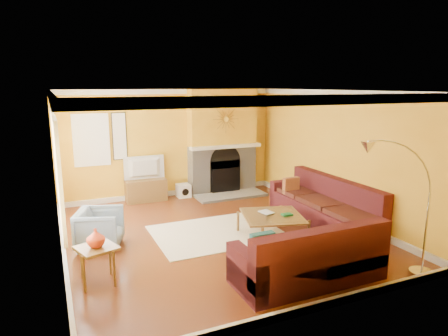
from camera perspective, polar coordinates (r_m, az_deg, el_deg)
name	(u,v)px	position (r m, az deg, el deg)	size (l,w,h in m)	color
floor	(216,234)	(7.77, -1.12, -9.44)	(5.50, 6.00, 0.02)	brown
ceiling	(216,90)	(7.24, -1.21, 11.05)	(5.50, 6.00, 0.02)	white
wall_back	(170,143)	(10.19, -7.71, 3.50)	(5.50, 0.02, 2.70)	yellow
wall_front	(314,211)	(4.84, 12.79, -6.02)	(5.50, 0.02, 2.70)	yellow
wall_left	(55,179)	(6.84, -23.02, -1.44)	(0.02, 6.00, 2.70)	yellow
wall_right	(336,155)	(8.81, 15.65, 1.86)	(0.02, 6.00, 2.70)	yellow
baseboard	(216,231)	(7.75, -1.12, -8.95)	(5.50, 6.00, 0.12)	white
crown_molding	(216,94)	(7.24, -1.21, 10.49)	(5.50, 6.00, 0.12)	white
window_left_near	(55,156)	(8.09, -23.02, 1.58)	(0.06, 1.22, 1.72)	white
window_left_far	(58,177)	(6.23, -22.65, -1.23)	(0.06, 1.22, 1.72)	white
window_back	(91,140)	(9.77, -18.44, 3.82)	(0.82, 0.06, 1.22)	white
wall_art	(120,136)	(9.85, -14.70, 4.40)	(0.34, 0.04, 1.14)	white
fireplace	(222,142)	(10.45, -0.25, 3.81)	(1.80, 0.40, 2.70)	#9F9C97
mantel	(226,147)	(10.25, 0.29, 3.08)	(1.92, 0.22, 0.08)	white
hearth	(231,195)	(10.23, 0.99, -3.93)	(1.80, 0.70, 0.06)	#9F9C97
sunburst	(226,119)	(10.17, 0.27, 6.99)	(0.70, 0.04, 0.70)	olive
rug	(217,233)	(7.80, -0.98, -9.22)	(2.40, 1.80, 0.02)	beige
sectional_sofa	(287,216)	(7.44, 8.93, -6.79)	(3.35, 3.85, 0.90)	#4D181D
coffee_table	(272,225)	(7.64, 6.91, -8.13)	(1.07, 1.07, 0.42)	white
media_console	(146,190)	(10.00, -11.09, -3.11)	(0.98, 0.44, 0.54)	brown
tv	(145,168)	(9.87, -11.22, -0.01)	(0.99, 0.13, 0.57)	black
subwoofer	(183,191)	(10.22, -5.83, -3.22)	(0.33, 0.33, 0.33)	white
armchair	(100,228)	(7.39, -17.32, -8.22)	(0.73, 0.76, 0.69)	gray
side_table	(98,265)	(6.15, -17.60, -13.07)	(0.51, 0.51, 0.56)	brown
vase	(96,238)	(5.99, -17.85, -9.47)	(0.26, 0.26, 0.27)	#E74622
book	(262,213)	(7.58, 5.48, -6.46)	(0.20, 0.27, 0.03)	white
arc_lamp	(399,213)	(6.13, 23.78, -5.92)	(1.33, 0.36, 2.09)	silver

